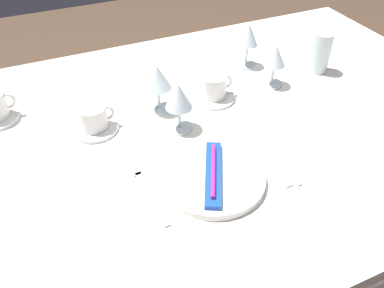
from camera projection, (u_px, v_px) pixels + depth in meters
ground_plane at (191, 278)px, 1.56m from camera, size 6.00×6.00×0.00m
dining_table at (190, 151)px, 1.14m from camera, size 1.80×1.11×0.74m
dinner_plate at (213, 178)px, 0.93m from camera, size 0.24×0.24×0.02m
toothbrush_package at (213, 173)px, 0.91m from camera, size 0.13×0.20×0.02m
fork_outer at (147, 190)px, 0.90m from camera, size 0.03×0.21×0.00m
dinner_knife at (266, 158)px, 0.99m from camera, size 0.02×0.22×0.00m
spoon_soup at (269, 149)px, 1.01m from camera, size 0.03×0.22×0.01m
saucer_left at (95, 128)px, 1.08m from camera, size 0.13×0.13×0.01m
coffee_cup_left at (93, 117)px, 1.05m from camera, size 0.10×0.08×0.06m
saucer_far at (213, 97)px, 1.19m from camera, size 0.13×0.13×0.01m
coffee_cup_far at (214, 86)px, 1.17m from camera, size 0.10×0.08×0.07m
wine_glass_centre at (157, 79)px, 1.09m from camera, size 0.08×0.08×0.14m
wine_glass_left at (275, 58)px, 1.20m from camera, size 0.07×0.07×0.13m
wine_glass_right at (248, 38)px, 1.29m from camera, size 0.07×0.07×0.15m
wine_glass_far at (179, 99)px, 1.02m from camera, size 0.07×0.07×0.14m
drink_tumbler at (320, 55)px, 1.29m from camera, size 0.06×0.06×0.13m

